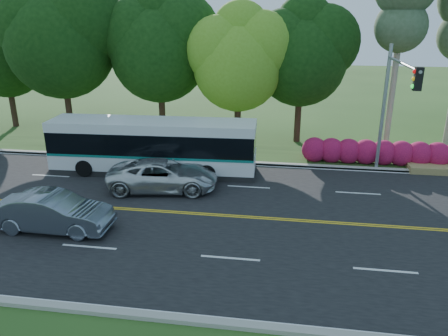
# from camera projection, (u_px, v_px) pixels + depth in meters

# --- Properties ---
(ground) EXTENTS (120.00, 120.00, 0.00)m
(ground) POSITION_uv_depth(u_px,v_px,m) (252.00, 218.00, 19.27)
(ground) COLOR #264617
(ground) RESTS_ON ground
(road) EXTENTS (60.00, 14.00, 0.02)m
(road) POSITION_uv_depth(u_px,v_px,m) (252.00, 217.00, 19.27)
(road) COLOR black
(road) RESTS_ON ground
(curb_north) EXTENTS (60.00, 0.30, 0.15)m
(curb_north) POSITION_uv_depth(u_px,v_px,m) (263.00, 163.00, 25.90)
(curb_north) COLOR #A5A195
(curb_north) RESTS_ON ground
(curb_south) EXTENTS (60.00, 0.30, 0.15)m
(curb_south) POSITION_uv_depth(u_px,v_px,m) (230.00, 324.00, 12.59)
(curb_south) COLOR #A5A195
(curb_south) RESTS_ON ground
(grass_verge) EXTENTS (60.00, 4.00, 0.10)m
(grass_verge) POSITION_uv_depth(u_px,v_px,m) (265.00, 154.00, 27.63)
(grass_verge) COLOR #264617
(grass_verge) RESTS_ON ground
(lane_markings) EXTENTS (57.60, 13.82, 0.00)m
(lane_markings) POSITION_uv_depth(u_px,v_px,m) (250.00, 217.00, 19.27)
(lane_markings) COLOR gold
(lane_markings) RESTS_ON road
(tree_row) EXTENTS (44.70, 9.10, 13.84)m
(tree_row) POSITION_uv_depth(u_px,v_px,m) (193.00, 41.00, 29.00)
(tree_row) COLOR black
(tree_row) RESTS_ON ground
(bougainvillea_hedge) EXTENTS (9.50, 2.25, 1.50)m
(bougainvillea_hedge) POSITION_uv_depth(u_px,v_px,m) (387.00, 154.00, 25.60)
(bougainvillea_hedge) COLOR maroon
(bougainvillea_hedge) RESTS_ON ground
(traffic_signal) EXTENTS (0.42, 6.10, 7.00)m
(traffic_signal) POSITION_uv_depth(u_px,v_px,m) (393.00, 94.00, 21.81)
(traffic_signal) COLOR #93979B
(traffic_signal) RESTS_ON ground
(transit_bus) EXTENTS (11.42, 2.89, 2.97)m
(transit_bus) POSITION_uv_depth(u_px,v_px,m) (153.00, 147.00, 24.23)
(transit_bus) COLOR white
(transit_bus) RESTS_ON road
(sedan) EXTENTS (4.83, 1.70, 1.59)m
(sedan) POSITION_uv_depth(u_px,v_px,m) (53.00, 212.00, 17.92)
(sedan) COLOR slate
(sedan) RESTS_ON road
(suv) EXTENTS (5.79, 3.25, 1.53)m
(suv) POSITION_uv_depth(u_px,v_px,m) (163.00, 175.00, 22.05)
(suv) COLOR silver
(suv) RESTS_ON road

